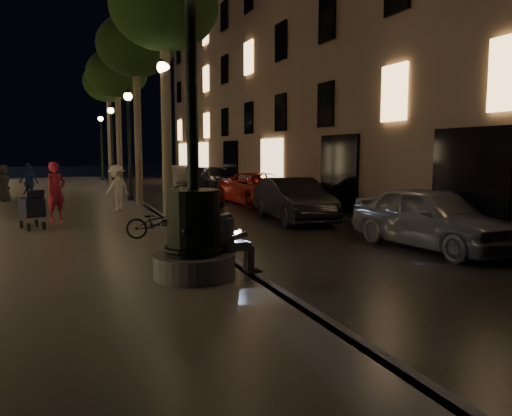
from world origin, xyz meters
name	(u,v)px	position (x,y,z in m)	size (l,w,h in m)	color
ground	(141,207)	(0.00, 15.00, 0.00)	(120.00, 120.00, 0.00)	black
cobble_lane	(210,204)	(3.00, 15.00, 0.01)	(6.00, 45.00, 0.02)	black
promenade	(38,208)	(-4.00, 15.00, 0.10)	(8.00, 45.00, 0.20)	slate
curb_strip	(141,204)	(0.00, 15.00, 0.10)	(0.25, 45.00, 0.20)	#59595B
building_right	(320,53)	(10.00, 18.00, 7.50)	(8.00, 36.00, 15.00)	#775E4A
fountain_lamppost	(194,218)	(-1.00, 2.00, 1.21)	(1.40, 1.40, 5.21)	#59595B
seated_man_laptop	(228,235)	(-0.39, 2.00, 0.89)	(0.92, 0.31, 1.30)	tan
tree_near	(164,8)	(-0.25, 8.00, 6.24)	(3.00, 3.00, 7.30)	#6B604C
tree_second	(136,47)	(-0.20, 14.00, 6.33)	(3.00, 3.00, 7.40)	#6B604C
tree_third	(117,74)	(-0.30, 20.00, 6.14)	(3.00, 3.00, 7.20)	#6B604C
tree_far	(108,83)	(-0.22, 26.00, 6.43)	(3.00, 3.00, 7.50)	#6B604C
lamp_curb_a	(165,119)	(-0.30, 8.00, 3.24)	(0.36, 0.36, 4.81)	black
lamp_curb_b	(129,130)	(-0.30, 16.00, 3.24)	(0.36, 0.36, 4.81)	black
lamp_curb_c	(112,135)	(-0.30, 24.00, 3.24)	(0.36, 0.36, 4.81)	black
lamp_curb_d	(101,138)	(-0.30, 32.00, 3.24)	(0.36, 0.36, 4.81)	black
stroller	(32,207)	(-3.87, 8.70, 0.80)	(0.74, 1.19, 1.21)	black
car_front	(432,218)	(5.20, 3.37, 0.75)	(1.77, 4.41, 1.50)	#95989C
car_second	(294,200)	(4.11, 8.78, 0.72)	(1.53, 4.39, 1.45)	black
car_third	(260,189)	(4.90, 13.86, 0.70)	(2.33, 5.05, 1.40)	maroon
car_rear	(213,179)	(5.20, 22.09, 0.69)	(1.94, 4.78, 1.39)	#2B2D30
car_fifth	(180,176)	(4.07, 25.82, 0.70)	(1.48, 4.24, 1.40)	#9E9E99
pedestrian_red	(56,191)	(-3.25, 10.40, 1.11)	(0.66, 0.44, 1.82)	#AD223B
pedestrian_white	(117,188)	(-1.23, 12.38, 1.02)	(1.06, 0.61, 1.64)	white
pedestrian_blue	(29,182)	(-4.38, 16.84, 1.02)	(0.96, 0.40, 1.63)	#294797
pedestrian_dark	(4,183)	(-5.39, 17.47, 0.98)	(0.76, 0.50, 1.56)	#36373B
bicycle	(157,223)	(-0.92, 5.99, 0.60)	(0.53, 1.51, 0.79)	black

